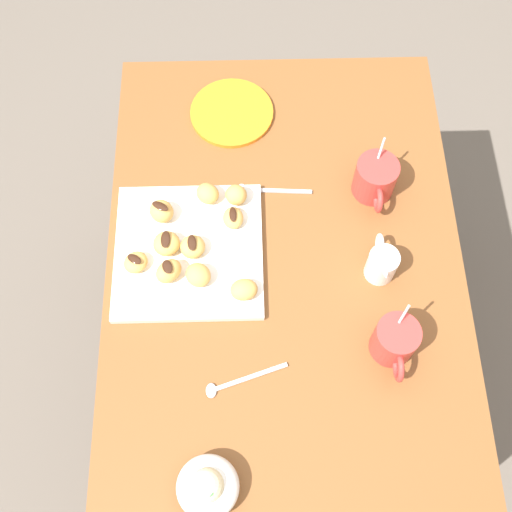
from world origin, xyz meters
The scene contains 26 objects.
ground_plane centered at (0.00, 0.00, 0.00)m, with size 8.00×8.00×0.00m, color #665B51.
dining_table centered at (0.00, 0.00, 0.58)m, with size 1.07×0.72×0.71m.
pastry_plate_square centered at (-0.03, -0.19, 0.72)m, with size 0.30×0.30×0.02m, color white.
coffee_mug_red_left centered at (-0.17, 0.19, 0.76)m, with size 0.13×0.09×0.13m.
coffee_mug_red_right centered at (0.18, 0.19, 0.76)m, with size 0.12×0.08×0.14m.
cream_pitcher_white centered at (0.02, 0.19, 0.75)m, with size 0.10×0.06×0.07m.
ice_cream_bowl centered at (0.42, -0.15, 0.75)m, with size 0.11×0.11×0.08m.
saucer_orange_left centered at (-0.38, -0.10, 0.72)m, with size 0.19×0.19×0.01m, color orange.
loose_spoon_near_saucer centered at (-0.18, -0.04, 0.72)m, with size 0.03×0.16×0.01m.
loose_spoon_by_plate centered at (0.24, -0.10, 0.72)m, with size 0.06×0.15×0.01m.
beignet_0 centered at (-0.11, -0.25, 0.75)m, with size 0.05×0.05×0.04m, color #DBA351.
chocolate_drizzle_0 centered at (-0.11, -0.25, 0.77)m, with size 0.04×0.02×0.01m, color #381E11.
beignet_1 centered at (-0.15, -0.10, 0.75)m, with size 0.04×0.05×0.04m, color #DBA351.
beignet_2 centered at (-0.04, -0.24, 0.75)m, with size 0.05×0.05×0.04m, color #DBA351.
chocolate_drizzle_2 centered at (-0.04, -0.24, 0.77)m, with size 0.04×0.02×0.01m, color #381E11.
beignet_3 centered at (-0.15, -0.16, 0.75)m, with size 0.05×0.04×0.04m, color #DBA351.
beignet_4 centered at (-0.10, -0.10, 0.75)m, with size 0.05×0.04×0.03m, color #DBA351.
chocolate_drizzle_4 centered at (-0.10, -0.10, 0.76)m, with size 0.03×0.01×0.01m, color #381E11.
beignet_5 centered at (0.00, -0.30, 0.75)m, with size 0.04×0.05×0.03m, color #DBA351.
chocolate_drizzle_5 centered at (0.00, -0.30, 0.76)m, with size 0.03×0.02×0.01m, color #381E11.
beignet_6 centered at (0.02, -0.23, 0.75)m, with size 0.04×0.06×0.04m, color #DBA351.
chocolate_drizzle_6 centered at (0.02, -0.23, 0.77)m, with size 0.03×0.02×0.01m, color #381E11.
beignet_7 centered at (0.03, -0.17, 0.75)m, with size 0.05×0.05×0.04m, color #DBA351.
beignet_8 centered at (0.06, -0.08, 0.75)m, with size 0.05×0.04×0.03m, color #DBA351.
beignet_9 centered at (-0.03, -0.18, 0.75)m, with size 0.05×0.05×0.03m, color #DBA351.
chocolate_drizzle_9 centered at (-0.03, -0.18, 0.77)m, with size 0.04×0.02×0.01m, color #381E11.
Camera 1 is at (0.53, -0.07, 1.90)m, focal length 44.99 mm.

